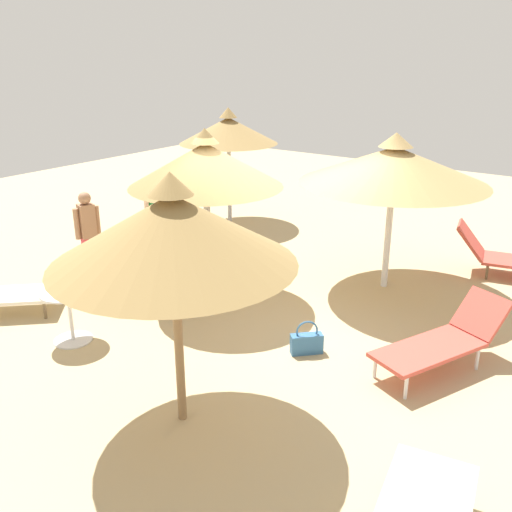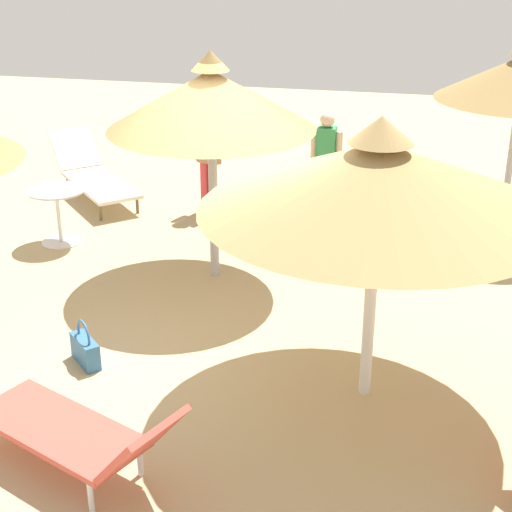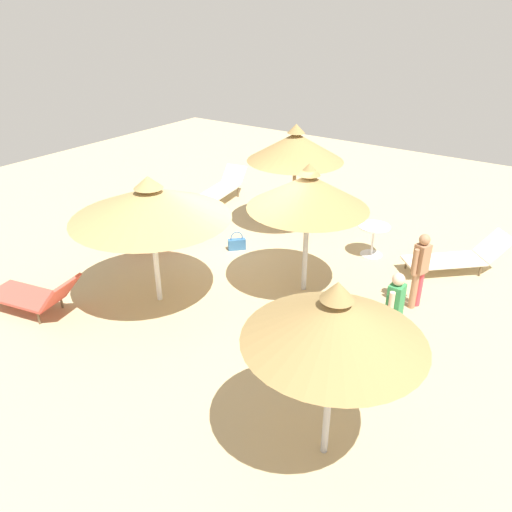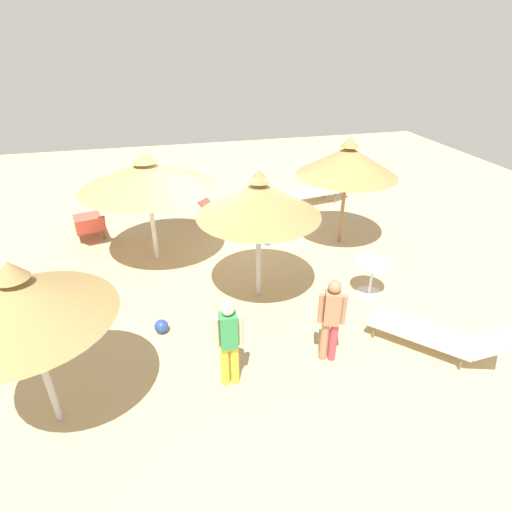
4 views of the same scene
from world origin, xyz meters
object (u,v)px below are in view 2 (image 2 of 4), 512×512
Objects in this scene: parasol_umbrella_center at (211,100)px; side_table_round at (58,206)px; lounge_chair_near_right at (81,433)px; person_standing_near_left at (208,155)px; person_standing_edge at (326,160)px; beach_ball at (387,255)px; handbag at (85,349)px; parasol_umbrella_back at (378,177)px; lounge_chair_far_left at (93,173)px.

parasol_umbrella_center is 2.78m from side_table_round.
lounge_chair_near_right is 5.86m from person_standing_near_left.
person_standing_edge is 1.90m from beach_ball.
lounge_chair_near_right is 2.60× the size of side_table_round.
side_table_round is (-2.23, 0.52, -1.59)m from parasol_umbrella_center.
handbag is (-1.68, -4.41, -0.68)m from person_standing_edge.
person_standing_near_left reaches higher than person_standing_edge.
person_standing_edge reaches higher than side_table_round.
parasol_umbrella_back is at bearing 39.00° from lounge_chair_near_right.
handbag is (-0.66, 1.53, -0.24)m from lounge_chair_near_right.
person_standing_edge is 1.65m from person_standing_near_left.
lounge_chair_near_right is 4.79m from side_table_round.
beach_ball is at bearing 65.96° from lounge_chair_near_right.
lounge_chair_far_left is (-2.53, 6.08, -0.03)m from lounge_chair_near_right.
person_standing_edge is at bearing 4.60° from person_standing_near_left.
beach_ball is at bearing 47.97° from handbag.
lounge_chair_far_left is at bearing 160.45° from beach_ball.
parasol_umbrella_center is at bearing 89.76° from lounge_chair_near_right.
person_standing_edge is at bearing 27.55° from side_table_round.
beach_ball is (0.01, 2.86, -1.90)m from parasol_umbrella_back.
parasol_umbrella_center is 0.90× the size of parasol_umbrella_back.
lounge_chair_near_right is 1.26× the size of person_standing_near_left.
parasol_umbrella_back is at bearing -47.11° from parasol_umbrella_center.
parasol_umbrella_center is at bearing 73.00° from handbag.
person_standing_near_left is 2.24m from side_table_round.
lounge_chair_far_left is 1.36× the size of person_standing_near_left.
lounge_chair_near_right reaches higher than side_table_round.
side_table_round is at bearing 117.49° from lounge_chair_near_right.
lounge_chair_near_right is at bearing -67.36° from lounge_chair_far_left.
lounge_chair_far_left is 4.81m from beach_ball.
person_standing_edge is (1.02, 5.94, 0.45)m from lounge_chair_near_right.
lounge_chair_near_right is 6.04m from person_standing_edge.
handbag is 3.16m from side_table_round.
lounge_chair_far_left reaches higher than beach_ball.
parasol_umbrella_back is 3.24m from handbag.
parasol_umbrella_center reaches higher than parasol_umbrella_back.
lounge_chair_near_right is 6.58m from lounge_chair_far_left.
side_table_round is at bearing 147.83° from parasol_umbrella_back.
parasol_umbrella_back is 1.42× the size of lounge_chair_far_left.
person_standing_near_left is at bearing -8.17° from lounge_chair_far_left.
parasol_umbrella_back is 6.57m from lounge_chair_far_left.
lounge_chair_near_right is at bearing -66.62° from handbag.
parasol_umbrella_center is 10.35× the size of beach_ball.
lounge_chair_far_left reaches higher than handbag.
parasol_umbrella_back reaches higher than person_standing_near_left.
parasol_umbrella_back is at bearing -44.65° from lounge_chair_far_left.
beach_ball is (2.62, -1.33, -0.72)m from person_standing_near_left.
parasol_umbrella_back is 4.59m from person_standing_edge.
parasol_umbrella_center reaches higher than lounge_chair_far_left.
person_standing_edge is (1.00, 2.20, -1.26)m from parasol_umbrella_center.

